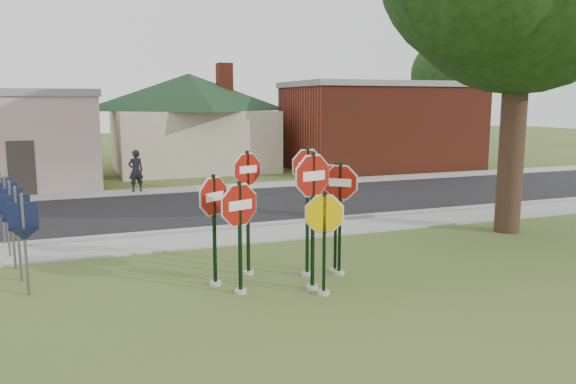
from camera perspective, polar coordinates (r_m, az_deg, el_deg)
name	(u,v)px	position (r m, az deg, el deg)	size (l,w,h in m)	color
ground	(317,305)	(10.54, 2.98, -11.41)	(120.00, 120.00, 0.00)	#36521E
sidewalk_near	(236,237)	(15.50, -5.27, -4.56)	(60.00, 1.60, 0.06)	gray
road	(202,208)	(19.78, -8.78, -1.65)	(60.00, 7.00, 0.04)	black
sidewalk_far	(180,190)	(23.94, -10.95, 0.21)	(60.00, 1.60, 0.06)	gray
curb	(227,228)	(16.43, -6.21, -3.64)	(60.00, 0.20, 0.14)	gray
stop_sign_center	(313,199)	(10.91, 2.55, -0.72)	(1.12, 0.32, 2.86)	#A4A299
stop_sign_yellow	(324,232)	(10.73, 3.70, -4.04)	(0.99, 0.36, 2.12)	#A4A299
stop_sign_left	(240,222)	(10.78, -4.93, -3.03)	(1.09, 0.42, 2.33)	#A4A299
stop_sign_right	(340,203)	(11.96, 5.31, -1.17)	(0.81, 0.67, 2.53)	#A4A299
stop_sign_back_right	(307,194)	(11.79, 1.99, -0.24)	(0.97, 0.24, 2.87)	#A4A299
stop_sign_back_left	(248,197)	(11.91, -4.12, -0.47)	(0.91, 0.35, 2.78)	#A4A299
stop_sign_far_right	(336,201)	(12.13, 4.89, -0.93)	(0.91, 0.70, 2.54)	#A4A299
stop_sign_far_left	(214,215)	(11.31, -7.52, -2.30)	(0.92, 0.64, 2.39)	#A4A299
route_sign_row	(12,215)	(13.81, -26.28, -2.12)	(1.43, 4.63, 2.00)	#59595E
building_house	(189,102)	(31.59, -9.98, 8.97)	(11.60, 11.60, 6.20)	#C2B39A
building_brick	(381,125)	(31.85, 9.42, 6.74)	(10.20, 6.20, 4.75)	maroon
bg_tree_right	(450,75)	(43.65, 16.09, 11.32)	(5.60, 5.60, 8.40)	black
pedestrian	(136,171)	(23.72, -15.20, 2.11)	(0.62, 0.41, 1.70)	black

